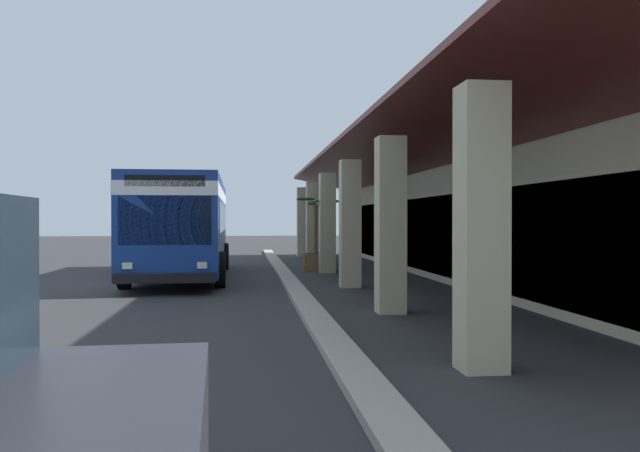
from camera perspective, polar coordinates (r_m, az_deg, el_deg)
ground at (r=20.08m, az=7.83°, el=-4.81°), size 120.00×120.00×0.00m
curb_strip at (r=20.66m, az=-2.89°, el=-4.49°), size 36.69×0.50×0.12m
plaza_building at (r=23.31m, az=21.51°, el=4.52°), size 30.87×13.72×7.00m
transit_bus at (r=22.02m, az=-11.74°, el=0.48°), size 11.24×2.93×3.34m
potted_palm at (r=24.20m, az=-0.41°, el=-2.37°), size 2.16×1.71×2.71m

